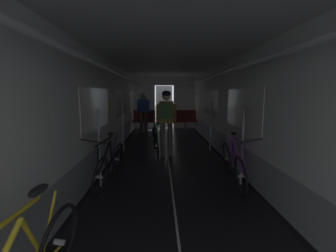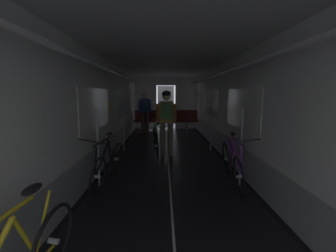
{
  "view_description": "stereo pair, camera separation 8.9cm",
  "coord_description": "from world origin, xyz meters",
  "px_view_note": "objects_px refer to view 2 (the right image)",
  "views": [
    {
      "loc": [
        -0.2,
        -1.86,
        1.64
      ],
      "look_at": [
        0.0,
        3.94,
        0.83
      ],
      "focal_mm": 24.45,
      "sensor_mm": 36.0,
      "label": 1
    },
    {
      "loc": [
        -0.11,
        -1.86,
        1.64
      ],
      "look_at": [
        0.0,
        3.94,
        0.83
      ],
      "focal_mm": 24.45,
      "sensor_mm": 36.0,
      "label": 2
    }
  ],
  "objects_px": {
    "bench_seat_far_left": "(146,119)",
    "bicycle_green_in_aisle": "(156,140)",
    "person_cyclist_aisle": "(166,116)",
    "bicycle_purple": "(232,164)",
    "bicycle_black": "(108,164)",
    "bench_seat_far_right": "(187,119)",
    "person_standing_near_bench": "(145,110)"
  },
  "relations": [
    {
      "from": "bench_seat_far_right",
      "to": "person_cyclist_aisle",
      "type": "distance_m",
      "value": 4.14
    },
    {
      "from": "bicycle_black",
      "to": "person_standing_near_bench",
      "type": "bearing_deg",
      "value": 87.61
    },
    {
      "from": "person_cyclist_aisle",
      "to": "person_standing_near_bench",
      "type": "bearing_deg",
      "value": 103.38
    },
    {
      "from": "bicycle_purple",
      "to": "person_standing_near_bench",
      "type": "xyz_separation_m",
      "value": [
        -2.04,
        5.55,
        0.6
      ]
    },
    {
      "from": "bicycle_black",
      "to": "person_cyclist_aisle",
      "type": "height_order",
      "value": "person_cyclist_aisle"
    },
    {
      "from": "bicycle_black",
      "to": "person_standing_near_bench",
      "type": "relative_size",
      "value": 1.01
    },
    {
      "from": "bicycle_purple",
      "to": "bicycle_black",
      "type": "distance_m",
      "value": 2.27
    },
    {
      "from": "bench_seat_far_left",
      "to": "bench_seat_far_right",
      "type": "height_order",
      "value": "same"
    },
    {
      "from": "bicycle_purple",
      "to": "bench_seat_far_right",
      "type": "bearing_deg",
      "value": 92.37
    },
    {
      "from": "bicycle_purple",
      "to": "person_standing_near_bench",
      "type": "bearing_deg",
      "value": 110.21
    },
    {
      "from": "bench_seat_far_left",
      "to": "bicycle_black",
      "type": "relative_size",
      "value": 0.58
    },
    {
      "from": "bench_seat_far_right",
      "to": "person_cyclist_aisle",
      "type": "height_order",
      "value": "person_cyclist_aisle"
    },
    {
      "from": "bicycle_purple",
      "to": "bicycle_black",
      "type": "xyz_separation_m",
      "value": [
        -2.27,
        0.03,
        0.0
      ]
    },
    {
      "from": "bench_seat_far_left",
      "to": "bench_seat_far_right",
      "type": "bearing_deg",
      "value": 0.0
    },
    {
      "from": "bench_seat_far_right",
      "to": "bench_seat_far_left",
      "type": "bearing_deg",
      "value": 180.0
    },
    {
      "from": "bench_seat_far_left",
      "to": "bicycle_green_in_aisle",
      "type": "height_order",
      "value": "bench_seat_far_left"
    },
    {
      "from": "bicycle_green_in_aisle",
      "to": "person_cyclist_aisle",
      "type": "bearing_deg",
      "value": -42.49
    },
    {
      "from": "bicycle_green_in_aisle",
      "to": "bicycle_black",
      "type": "bearing_deg",
      "value": -110.31
    },
    {
      "from": "person_cyclist_aisle",
      "to": "bicycle_green_in_aisle",
      "type": "relative_size",
      "value": 1.02
    },
    {
      "from": "person_cyclist_aisle",
      "to": "bicycle_black",
      "type": "bearing_deg",
      "value": -119.99
    },
    {
      "from": "bench_seat_far_left",
      "to": "bicycle_purple",
      "type": "bearing_deg",
      "value": -70.95
    },
    {
      "from": "bench_seat_far_left",
      "to": "bicycle_green_in_aisle",
      "type": "distance_m",
      "value": 3.78
    },
    {
      "from": "bench_seat_far_left",
      "to": "bicycle_purple",
      "type": "height_order",
      "value": "bicycle_purple"
    },
    {
      "from": "bench_seat_far_left",
      "to": "person_cyclist_aisle",
      "type": "relative_size",
      "value": 0.57
    },
    {
      "from": "person_cyclist_aisle",
      "to": "person_standing_near_bench",
      "type": "relative_size",
      "value": 1.03
    },
    {
      "from": "bench_seat_far_left",
      "to": "person_cyclist_aisle",
      "type": "xyz_separation_m",
      "value": [
        0.86,
        -4.0,
        0.5
      ]
    },
    {
      "from": "bench_seat_far_right",
      "to": "bicycle_black",
      "type": "distance_m",
      "value": 6.23
    },
    {
      "from": "person_cyclist_aisle",
      "to": "bicycle_purple",
      "type": "bearing_deg",
      "value": -58.47
    },
    {
      "from": "person_standing_near_bench",
      "to": "person_cyclist_aisle",
      "type": "bearing_deg",
      "value": -76.62
    },
    {
      "from": "bicycle_green_in_aisle",
      "to": "person_standing_near_bench",
      "type": "relative_size",
      "value": 1.0
    },
    {
      "from": "bicycle_purple",
      "to": "bicycle_black",
      "type": "relative_size",
      "value": 1.0
    },
    {
      "from": "bench_seat_far_right",
      "to": "bicycle_purple",
      "type": "height_order",
      "value": "bicycle_purple"
    }
  ]
}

